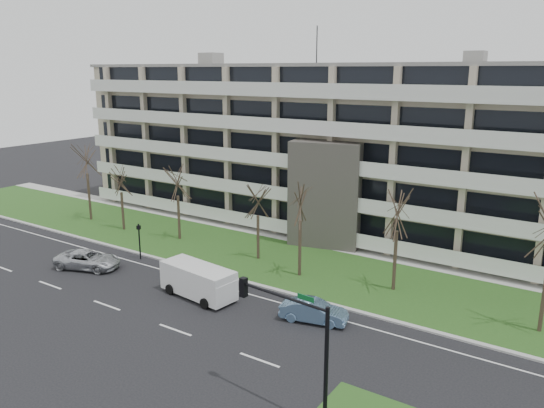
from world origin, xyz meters
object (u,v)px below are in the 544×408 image
Objects in this scene: blue_sedan at (314,311)px; traffic_signal at (295,336)px; silver_pickup at (88,260)px; pedestrian_signal at (139,237)px; white_van at (199,279)px.

blue_sedan is 9.28m from traffic_signal.
silver_pickup is 0.87× the size of traffic_signal.
pedestrian_signal reaches higher than blue_sedan.
traffic_signal reaches higher than pedestrian_signal.
silver_pickup is 10.60m from white_van.
silver_pickup reaches higher than blue_sedan.
blue_sedan is at bearing 119.15° from traffic_signal.
pedestrian_signal is at bearing 168.49° from white_van.
pedestrian_signal is at bearing -45.93° from silver_pickup.
traffic_signal is at bearing -170.14° from blue_sedan.
blue_sedan is (18.69, 1.78, -0.02)m from silver_pickup.
blue_sedan is 0.71× the size of white_van.
white_van reaches higher than silver_pickup.
blue_sedan is 8.22m from white_van.
silver_pickup is at bearing 81.75° from blue_sedan.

